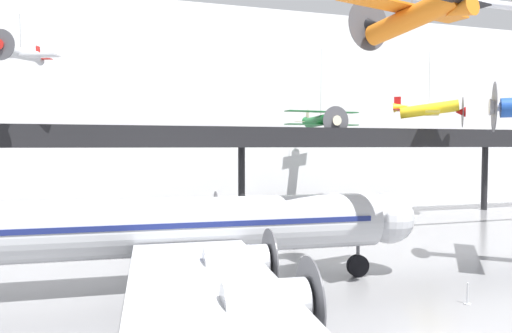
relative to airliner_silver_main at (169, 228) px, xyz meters
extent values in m
cube|color=white|center=(9.31, 27.71, 8.43)|extent=(140.00, 3.00, 23.55)
cube|color=black|center=(9.31, 19.05, 4.67)|extent=(110.00, 3.20, 0.90)
cube|color=black|center=(9.31, 17.51, 5.67)|extent=(110.00, 0.12, 1.10)
cylinder|color=black|center=(9.31, 20.01, 0.44)|extent=(0.70, 0.70, 7.56)
cylinder|color=black|center=(39.56, 20.01, 0.44)|extent=(0.70, 0.70, 7.56)
cylinder|color=#B7BABF|center=(0.10, -0.01, 0.07)|extent=(23.47, 4.55, 3.10)
sphere|color=#B7BABF|center=(12.87, -0.81, 0.07)|extent=(3.03, 3.03, 3.03)
cube|color=navy|center=(0.10, -0.01, 0.38)|extent=(21.85, 4.51, 0.28)
cube|color=#B7BABF|center=(1.48, 8.93, -0.62)|extent=(6.35, 15.23, 0.28)
cube|color=#B7BABF|center=(0.35, -9.05, -0.62)|extent=(6.35, 15.23, 0.28)
cylinder|color=#B7BABF|center=(2.90, 5.55, -0.57)|extent=(2.80, 1.65, 1.49)
cylinder|color=#4C4C51|center=(4.39, 5.46, -0.57)|extent=(0.24, 2.82, 2.82)
cylinder|color=#B7BABF|center=(3.22, 10.62, -0.57)|extent=(2.80, 1.65, 1.49)
cylinder|color=#4C4C51|center=(4.70, 10.52, -0.57)|extent=(0.24, 2.82, 2.82)
cylinder|color=#B7BABF|center=(2.18, -5.87, -0.57)|extent=(2.80, 1.65, 1.49)
cylinder|color=#4C4C51|center=(3.67, -5.97, -0.57)|extent=(0.24, 2.82, 2.82)
cylinder|color=#B7BABF|center=(1.86, -10.94, -0.57)|extent=(2.80, 1.65, 1.49)
cylinder|color=#4C4C51|center=(3.35, -11.03, -0.57)|extent=(0.24, 2.82, 2.82)
cylinder|color=#4C4C51|center=(10.93, -0.69, -2.08)|extent=(0.20, 0.20, 1.21)
cylinder|color=black|center=(10.93, -0.69, -2.69)|extent=(1.32, 0.46, 1.30)
cylinder|color=#4C4C51|center=(0.53, 2.45, -2.08)|extent=(0.20, 0.20, 1.21)
cylinder|color=black|center=(0.53, 2.45, -2.69)|extent=(1.32, 0.46, 1.30)
cylinder|color=#4C4C51|center=(0.22, -2.50, -2.08)|extent=(0.20, 0.20, 1.21)
cylinder|color=black|center=(0.22, -2.50, -2.69)|extent=(1.32, 0.46, 1.30)
cone|color=white|center=(19.96, -1.68, 6.80)|extent=(1.42, 1.44, 1.08)
cylinder|color=#4C4C51|center=(19.79, -1.55, 6.81)|extent=(1.97, 2.47, 3.12)
cylinder|color=yellow|center=(29.15, 16.93, 8.26)|extent=(5.48, 4.58, 1.90)
cone|color=red|center=(31.59, 15.06, 7.89)|extent=(1.44, 1.46, 1.09)
cylinder|color=#4C4C51|center=(31.76, 14.93, 7.87)|extent=(1.95, 2.53, 3.16)
cone|color=yellow|center=(26.88, 18.66, 8.59)|extent=(1.96, 1.84, 1.21)
cube|color=yellow|center=(29.44, 16.71, 7.89)|extent=(6.51, 7.91, 0.10)
cube|color=red|center=(26.60, 18.88, 8.99)|extent=(0.60, 0.48, 1.46)
cube|color=red|center=(26.60, 18.88, 8.26)|extent=(2.48, 2.94, 0.06)
cylinder|color=slate|center=(29.15, 16.93, 11.89)|extent=(0.04, 0.04, 6.05)
cylinder|color=silver|center=(-10.02, 16.54, 11.83)|extent=(2.57, 4.42, 1.22)
cone|color=red|center=(-10.93, 14.43, 12.00)|extent=(1.03, 0.99, 0.82)
cylinder|color=#4C4C51|center=(-10.99, 14.28, 12.01)|extent=(2.18, 0.96, 2.36)
cone|color=silver|center=(-9.18, 18.49, 11.68)|extent=(1.19, 1.43, 0.85)
cube|color=silver|center=(-10.13, 16.29, 11.56)|extent=(6.49, 3.58, 0.10)
cube|color=red|center=(-9.08, 18.74, 12.38)|extent=(0.26, 0.51, 1.09)
cube|color=red|center=(-9.08, 18.74, 11.83)|extent=(2.37, 1.42, 0.06)
cylinder|color=slate|center=(-10.02, 16.54, 13.62)|extent=(0.04, 0.04, 2.68)
cylinder|color=#1E6B33|center=(18.46, 20.99, 7.11)|extent=(1.61, 5.68, 1.45)
cone|color=beige|center=(18.71, 18.09, 6.95)|extent=(1.11, 1.00, 1.04)
cylinder|color=#4C4C51|center=(18.72, 17.89, 6.94)|extent=(2.98, 0.29, 2.99)
cone|color=#1E6B33|center=(18.24, 23.69, 7.26)|extent=(1.10, 1.62, 1.06)
cube|color=#1E6B33|center=(18.49, 20.65, 8.03)|extent=(8.47, 2.05, 0.10)
cube|color=#1E6B33|center=(18.49, 20.65, 6.65)|extent=(8.47, 2.05, 0.10)
cube|color=beige|center=(18.21, 24.02, 7.80)|extent=(0.12, 0.68, 1.38)
cube|color=beige|center=(18.21, 24.02, 7.11)|extent=(3.04, 0.92, 0.06)
cylinder|color=slate|center=(18.46, 20.99, 11.27)|extent=(0.04, 0.04, 7.17)
cylinder|color=orange|center=(11.56, -4.66, 10.78)|extent=(2.36, 5.59, 1.75)
cone|color=black|center=(10.90, -1.91, 11.11)|extent=(1.19, 1.10, 1.00)
cylinder|color=#4C4C51|center=(10.85, -1.72, 11.14)|extent=(2.83, 0.71, 2.90)
cone|color=orange|center=(12.17, -7.21, 10.46)|extent=(1.28, 1.73, 1.11)
cube|color=orange|center=(11.48, -4.34, 11.31)|extent=(8.23, 3.17, 0.10)
cube|color=black|center=(12.24, -7.53, 10.78)|extent=(2.98, 1.31, 0.06)
cylinder|color=#B2B5BA|center=(13.72, -6.42, -3.32)|extent=(0.36, 0.36, 0.04)
cylinder|color=#B2B5BA|center=(13.72, -6.42, -2.83)|extent=(0.07, 0.07, 0.95)
sphere|color=#B2B5BA|center=(13.72, -6.42, -2.31)|extent=(0.10, 0.10, 0.10)
camera|label=1|loc=(-2.48, -24.47, 4.44)|focal=32.00mm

